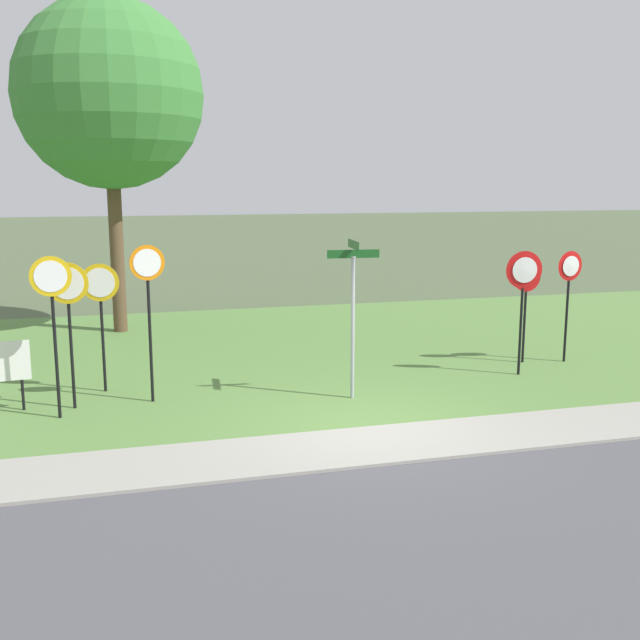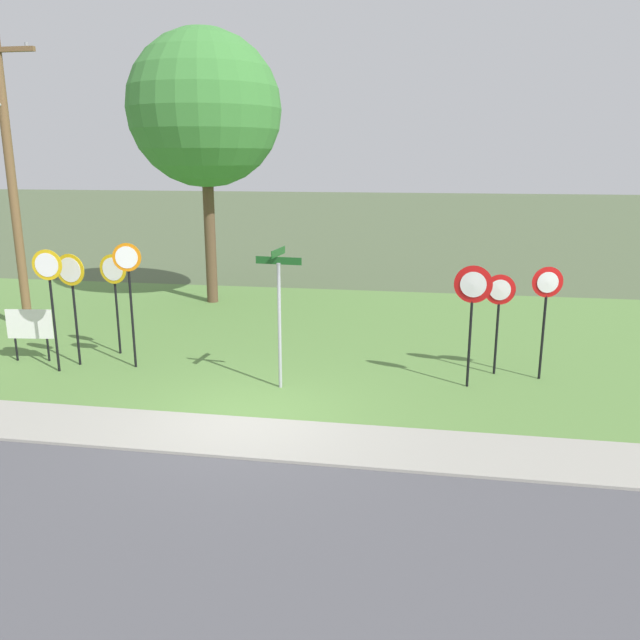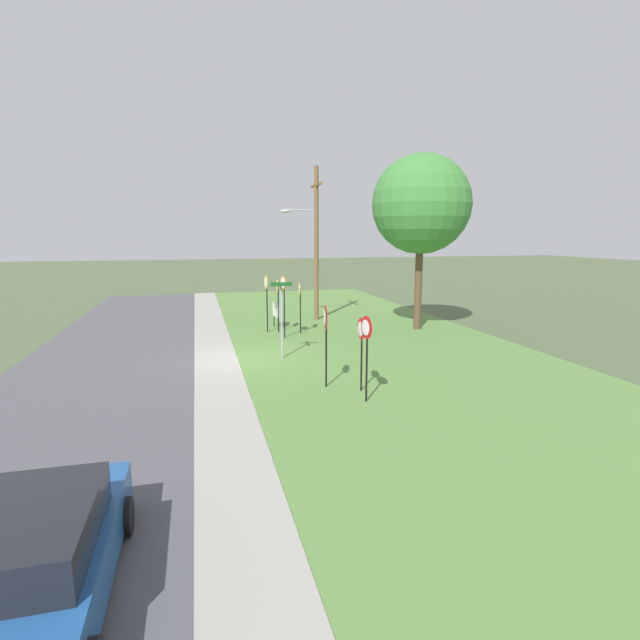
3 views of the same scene
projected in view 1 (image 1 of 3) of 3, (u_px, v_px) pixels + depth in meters
The scene contains 13 objects.
ground_plane at pixel (369, 430), 12.19m from camera, with size 160.00×160.00×0.00m, color #4C5B3D.
road_asphalt at pixel (521, 577), 7.64m from camera, with size 44.00×6.40×0.01m, color #4C4C51.
sidewalk_strip at pixel (386, 444), 11.43m from camera, with size 44.00×1.60×0.06m, color #99968C.
grass_median at pixel (287, 350), 17.87m from camera, with size 44.00×12.00×0.04m, color #567F3D.
stop_sign_near_left at pixel (52, 303), 12.29m from camera, with size 0.67×0.11×2.77m.
stop_sign_near_right at pixel (68, 303), 12.85m from camera, with size 0.72×0.12×2.60m.
stop_sign_far_left at pixel (148, 291), 13.23m from camera, with size 0.62×0.15×2.87m.
stop_sign_far_center at pixel (101, 300), 13.93m from camera, with size 0.71×0.12×2.46m.
yield_sign_near_left at pixel (570, 280), 16.29m from camera, with size 0.65×0.13×2.48m.
yield_sign_near_right at pixel (527, 288), 16.24m from camera, with size 0.66×0.10×2.25m.
yield_sign_far_left at pixel (524, 283), 15.14m from camera, with size 0.77×0.13×2.58m.
street_name_post at pixel (353, 305), 13.53m from camera, with size 0.96×0.81×2.93m.
oak_tree_left at pixel (109, 95), 18.89m from camera, with size 4.79×4.79×8.54m.
Camera 1 is at (-3.86, -11.03, 4.01)m, focal length 41.78 mm.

